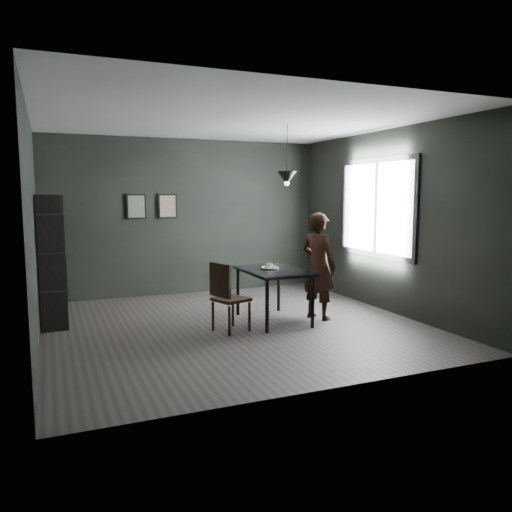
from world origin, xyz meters
name	(u,v)px	position (x,y,z in m)	size (l,w,h in m)	color
ground	(234,325)	(0.00, 0.00, 0.00)	(5.00, 5.00, 0.00)	#35302E
back_wall	(186,217)	(0.00, 2.50, 1.40)	(5.00, 0.10, 2.80)	black
ceiling	(233,120)	(0.00, 0.00, 2.80)	(5.00, 5.00, 0.02)	silver
window_assembly	(376,208)	(2.47, 0.20, 1.60)	(0.04, 1.96, 1.56)	white
cafe_table	(274,275)	(0.60, 0.00, 0.67)	(0.80, 1.20, 0.75)	black
white_plate	(270,268)	(0.58, 0.09, 0.76)	(0.23, 0.23, 0.01)	silver
donut_pile	(270,266)	(0.58, 0.09, 0.79)	(0.16, 0.16, 0.07)	beige
woman	(319,266)	(1.26, -0.12, 0.78)	(0.57, 0.37, 1.56)	black
wood_chair	(226,293)	(-0.22, -0.29, 0.53)	(0.51, 0.51, 0.93)	black
shelf_unit	(51,262)	(-2.32, 0.90, 0.90)	(0.34, 0.60, 1.81)	black
pendant_lamp	(287,178)	(0.85, 0.10, 2.05)	(0.28, 0.28, 0.86)	black
framed_print_left	(136,207)	(-0.90, 2.47, 1.60)	(0.34, 0.04, 0.44)	black
framed_print_right	(168,206)	(-0.35, 2.47, 1.60)	(0.34, 0.04, 0.44)	black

